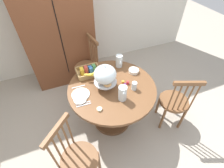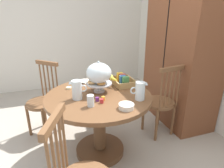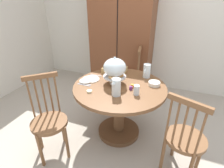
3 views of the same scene
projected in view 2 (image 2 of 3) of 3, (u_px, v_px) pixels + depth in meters
name	position (u px, v px, depth m)	size (l,w,h in m)	color
ground_plane	(87.00, 157.00, 2.13)	(10.00, 10.00, 0.00)	#A89E8E
wall_left	(78.00, 27.00, 3.94)	(0.06, 4.32, 2.60)	silver
wooden_armoire	(181.00, 56.00, 2.65)	(1.18, 0.60, 1.96)	brown
dining_table	(99.00, 114.00, 2.04)	(1.12, 1.12, 0.74)	brown
windsor_chair_by_cabinet	(160.00, 103.00, 2.41)	(0.40, 0.41, 0.97)	brown
windsor_chair_facing_door	(44.00, 102.00, 2.44)	(0.47, 0.47, 0.97)	brown
pastry_stand_with_dome	(99.00, 74.00, 1.97)	(0.28, 0.28, 0.34)	silver
orange_juice_pitcher	(140.00, 92.00, 1.81)	(0.10, 0.18, 0.18)	silver
milk_pitcher	(77.00, 91.00, 1.83)	(0.10, 0.18, 0.19)	silver
cereal_basket	(122.00, 81.00, 2.23)	(0.32, 0.30, 0.12)	tan
china_plate_large	(92.00, 82.00, 2.32)	(0.22, 0.22, 0.01)	white
china_plate_small	(84.00, 81.00, 2.31)	(0.15, 0.15, 0.01)	white
cereal_bowl	(126.00, 106.00, 1.65)	(0.14, 0.14, 0.04)	white
drinking_glass	(91.00, 101.00, 1.69)	(0.06, 0.06, 0.11)	silver
butter_dish	(69.00, 88.00, 2.10)	(0.06, 0.06, 0.02)	beige
jam_jar_strawberry	(102.00, 101.00, 1.76)	(0.04, 0.04, 0.04)	#B7282D
jam_jar_apricot	(103.00, 98.00, 1.82)	(0.04, 0.04, 0.04)	orange
jam_jar_grape	(97.00, 99.00, 1.80)	(0.04, 0.04, 0.04)	#5B2366
table_knife	(81.00, 83.00, 2.28)	(0.17, 0.01, 0.01)	silver
dinner_fork	(78.00, 83.00, 2.27)	(0.17, 0.01, 0.01)	silver
soup_spoon	(103.00, 81.00, 2.36)	(0.17, 0.01, 0.01)	silver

